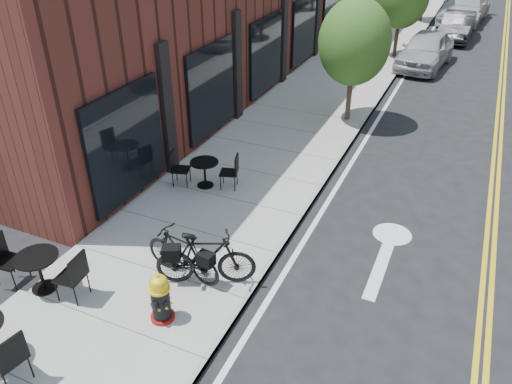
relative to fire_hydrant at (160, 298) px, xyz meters
The scene contains 11 objects.
ground 1.65m from the fire_hydrant, 41.68° to the left, with size 120.00×120.00×0.00m, color black.
sidewalk_near 11.07m from the fire_hydrant, 94.38° to the left, with size 4.00×70.00×0.12m, color #9E9B93.
tree_near_a 10.25m from the fire_hydrant, 86.83° to the left, with size 2.20×2.20×3.81m.
fire_hydrant is the anchor object (origin of this frame).
bicycle_left 1.16m from the fire_hydrant, 102.55° to the left, with size 0.48×1.70×1.02m, color black.
bicycle_right 1.17m from the fire_hydrant, 77.65° to the left, with size 0.53×1.88×1.13m, color black.
bistro_set_b 2.46m from the fire_hydrant, behind, with size 1.85×0.86×0.98m.
bistro_set_c 4.59m from the fire_hydrant, 109.82° to the left, with size 1.69×0.88×0.89m.
parked_car_a 17.39m from the fire_hydrant, 83.55° to the left, with size 1.76×4.37×1.49m, color #A9ADB1.
parked_car_b 22.92m from the fire_hydrant, 83.10° to the left, with size 1.42×4.08×1.34m, color black.
parked_car_c 27.47m from the fire_hydrant, 84.24° to the left, with size 2.27×5.59×1.62m, color #B3B3B8.
Camera 1 is at (2.92, -6.13, 6.50)m, focal length 35.00 mm.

